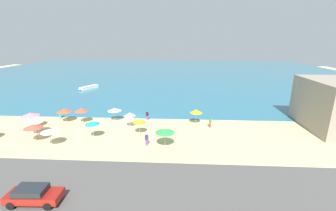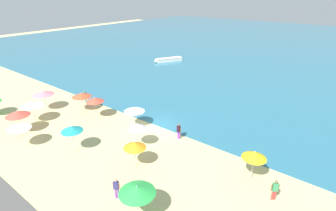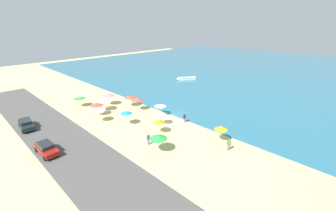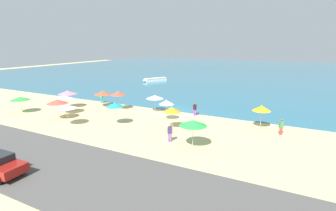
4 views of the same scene
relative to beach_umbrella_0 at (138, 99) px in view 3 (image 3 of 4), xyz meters
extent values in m
plane|color=#C9BE82|center=(6.81, 2.72, -2.26)|extent=(160.00, 160.00, 0.00)
cube|color=#2B6A83|center=(6.81, 57.72, -2.23)|extent=(150.00, 110.00, 0.05)
cube|color=#4E4C49|center=(6.81, -15.28, -2.23)|extent=(80.00, 8.00, 0.06)
cylinder|color=#B2B2B7|center=(0.00, 0.00, -1.22)|extent=(0.05, 0.05, 2.07)
cone|color=#DC4B36|center=(0.00, 0.00, 0.00)|extent=(2.02, 2.02, 0.48)
sphere|color=silver|center=(0.00, 0.00, 0.27)|extent=(0.08, 0.08, 0.08)
cylinder|color=#B2B2B7|center=(-3.38, -6.85, -1.27)|extent=(0.05, 0.05, 1.96)
cone|color=#D74B3C|center=(-3.38, -6.85, -0.09)|extent=(2.32, 2.32, 0.50)
sphere|color=silver|center=(-3.38, -6.85, 0.19)|extent=(0.08, 0.08, 0.08)
cylinder|color=#B2B2B7|center=(-10.05, -6.95, -1.40)|extent=(0.05, 0.05, 1.71)
cone|color=green|center=(-10.05, -6.95, -0.39)|extent=(2.34, 2.34, 0.42)
sphere|color=silver|center=(-10.05, -6.95, -0.15)|extent=(0.08, 0.08, 0.08)
cylinder|color=#B2B2B7|center=(7.98, -1.47, -1.26)|extent=(0.05, 0.05, 1.98)
cone|color=silver|center=(7.98, -1.47, -0.09)|extent=(1.73, 1.73, 0.47)
sphere|color=silver|center=(7.98, -1.47, 0.18)|extent=(0.08, 0.08, 0.08)
cylinder|color=#B2B2B7|center=(-2.96, 0.34, -1.35)|extent=(0.05, 0.05, 1.81)
cone|color=#D74E2E|center=(-2.96, 0.34, -0.26)|extent=(2.29, 2.29, 0.47)
sphere|color=silver|center=(-2.96, 0.34, 0.00)|extent=(0.08, 0.08, 0.08)
cylinder|color=#B2B2B7|center=(-4.65, -4.77, -1.28)|extent=(0.05, 0.05, 1.96)
cone|color=silver|center=(-4.65, -4.77, -0.13)|extent=(2.41, 2.41, 0.43)
sphere|color=silver|center=(-4.65, -4.77, 0.11)|extent=(0.08, 0.08, 0.08)
cylinder|color=#B2B2B7|center=(13.67, -7.44, -1.26)|extent=(0.05, 0.05, 1.99)
cone|color=green|center=(13.67, -7.44, -0.07)|extent=(2.34, 2.34, 0.48)
sphere|color=silver|center=(13.67, -7.44, 0.20)|extent=(0.08, 0.08, 0.08)
cylinder|color=#B2B2B7|center=(-0.51, -8.03, -1.27)|extent=(0.05, 0.05, 1.98)
cone|color=white|center=(-0.51, -8.03, -0.15)|extent=(2.08, 2.08, 0.35)
sphere|color=silver|center=(-0.51, -8.03, 0.05)|extent=(0.08, 0.08, 0.08)
cylinder|color=#B2B2B7|center=(3.87, -5.48, -1.21)|extent=(0.05, 0.05, 2.09)
cone|color=teal|center=(3.87, -5.48, 0.01)|extent=(1.92, 1.92, 0.45)
sphere|color=silver|center=(3.87, -5.48, 0.27)|extent=(0.08, 0.08, 0.08)
cylinder|color=#B2B2B7|center=(9.83, -3.74, -1.33)|extent=(0.05, 0.05, 1.85)
cone|color=orange|center=(9.83, -3.74, -0.21)|extent=(1.84, 1.84, 0.50)
sphere|color=silver|center=(9.83, -3.74, 0.08)|extent=(0.08, 0.08, 0.08)
cylinder|color=#B2B2B7|center=(17.96, 0.62, -1.29)|extent=(0.05, 0.05, 1.94)
cone|color=yellow|center=(17.96, 0.62, -0.10)|extent=(1.86, 1.86, 0.53)
sphere|color=silver|center=(17.96, 0.62, 0.20)|extent=(0.08, 0.08, 0.08)
cylinder|color=#B2B2B7|center=(4.88, 1.22, -1.34)|extent=(0.05, 0.05, 1.83)
cone|color=white|center=(4.88, 1.22, -0.26)|extent=(2.16, 2.16, 0.42)
sphere|color=silver|center=(4.88, 1.22, -0.02)|extent=(0.08, 0.08, 0.08)
cylinder|color=#B2B2B7|center=(-6.77, -2.32, -1.26)|extent=(0.05, 0.05, 1.99)
cone|color=#D57B8B|center=(-6.77, -2.32, -0.10)|extent=(2.48, 2.48, 0.44)
sphere|color=silver|center=(-6.77, -2.32, 0.15)|extent=(0.08, 0.08, 0.08)
cylinder|color=#DB3A37|center=(19.97, -0.67, -1.86)|extent=(0.14, 0.14, 0.78)
cylinder|color=#DB3A37|center=(20.12, -0.56, -1.86)|extent=(0.14, 0.14, 0.78)
cube|color=#378B58|center=(20.04, -0.62, -1.16)|extent=(0.42, 0.39, 0.62)
sphere|color=brown|center=(20.04, -0.62, -0.72)|extent=(0.22, 0.22, 0.22)
cylinder|color=brown|center=(19.85, -0.76, -1.21)|extent=(0.09, 0.09, 0.56)
cylinder|color=brown|center=(20.24, -0.47, -1.21)|extent=(0.09, 0.09, 0.56)
cylinder|color=purple|center=(9.98, 2.00, -1.87)|extent=(0.14, 0.14, 0.78)
cylinder|color=purple|center=(10.16, 1.98, -1.87)|extent=(0.14, 0.14, 0.78)
cube|color=black|center=(10.07, 1.99, -1.17)|extent=(0.38, 0.26, 0.61)
sphere|color=brown|center=(10.07, 1.99, -0.73)|extent=(0.22, 0.22, 0.22)
cylinder|color=brown|center=(9.83, 2.02, -1.22)|extent=(0.09, 0.09, 0.55)
cylinder|color=brown|center=(10.31, 1.96, -1.22)|extent=(0.09, 0.09, 0.55)
cylinder|color=teal|center=(-4.61, 2.00, -1.88)|extent=(0.14, 0.14, 0.75)
cylinder|color=teal|center=(-4.78, 1.95, -1.88)|extent=(0.14, 0.14, 0.75)
cube|color=#308E5F|center=(-4.69, 1.97, -1.20)|extent=(0.41, 0.31, 0.60)
sphere|color=brown|center=(-4.69, 1.97, -0.77)|extent=(0.22, 0.22, 0.22)
cylinder|color=brown|center=(-4.46, 2.04, -1.25)|extent=(0.09, 0.09, 0.54)
cylinder|color=brown|center=(-4.93, 1.91, -1.25)|extent=(0.09, 0.09, 0.54)
cylinder|color=purple|center=(11.27, -7.21, -1.86)|extent=(0.14, 0.14, 0.80)
cylinder|color=purple|center=(11.43, -7.14, -1.86)|extent=(0.14, 0.14, 0.80)
cube|color=navy|center=(11.35, -7.17, -1.14)|extent=(0.42, 0.35, 0.63)
sphere|color=tan|center=(11.35, -7.17, -0.69)|extent=(0.22, 0.22, 0.22)
cylinder|color=tan|center=(11.13, -7.27, -1.19)|extent=(0.09, 0.09, 0.57)
cylinder|color=tan|center=(11.57, -7.07, -1.19)|extent=(0.09, 0.09, 0.57)
cube|color=maroon|center=(3.79, -17.96, -1.58)|extent=(4.36, 1.85, 0.60)
cube|color=#1E2328|center=(3.57, -17.97, -1.03)|extent=(2.46, 1.59, 0.49)
cylinder|color=black|center=(5.22, -17.11, -1.88)|extent=(0.65, 0.24, 0.64)
cylinder|color=black|center=(5.28, -18.71, -1.88)|extent=(0.65, 0.24, 0.64)
cylinder|color=black|center=(2.30, -17.21, -1.88)|extent=(0.65, 0.24, 0.64)
cylinder|color=black|center=(2.35, -18.81, -1.88)|extent=(0.65, 0.24, 0.64)
cube|color=black|center=(-6.32, -17.63, -1.56)|extent=(4.70, 2.14, 0.63)
cube|color=#1E2328|center=(-6.54, -17.61, -1.01)|extent=(2.69, 1.73, 0.47)
cylinder|color=black|center=(-4.70, -17.01, -1.88)|extent=(0.66, 0.29, 0.64)
cylinder|color=black|center=(-4.86, -18.58, -1.88)|extent=(0.66, 0.29, 0.64)
cylinder|color=black|center=(-7.77, -16.69, -1.88)|extent=(0.66, 0.29, 0.64)
cylinder|color=black|center=(-7.94, -18.25, -1.88)|extent=(0.66, 0.29, 0.64)
cube|color=silver|center=(-9.20, 25.50, -1.89)|extent=(3.68, 5.37, 0.64)
cube|color=silver|center=(-10.57, 22.95, -1.82)|extent=(0.84, 0.73, 0.38)
cube|color=silver|center=(-9.20, 25.50, -1.53)|extent=(3.75, 5.40, 0.08)
camera|label=1|loc=(15.48, -32.67, 10.63)|focal=24.00mm
camera|label=2|loc=(22.88, -16.22, 11.13)|focal=28.00mm
camera|label=3|loc=(32.61, -24.82, 13.80)|focal=24.00mm
camera|label=4|loc=(21.50, -26.95, 6.41)|focal=28.00mm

